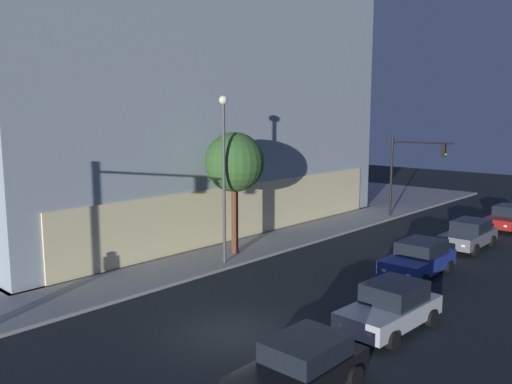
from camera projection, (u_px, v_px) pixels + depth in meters
ground_plane at (233, 333)px, 18.79m from camera, size 120.00×120.00×0.00m
modern_building at (109, 78)px, 41.85m from camera, size 29.84×30.97×21.57m
traffic_light_far_corner at (411, 164)px, 38.62m from camera, size 0.59×4.55×5.96m
street_lamp_sidewalk at (224, 160)px, 26.58m from camera, size 0.44×0.44×8.58m
sidewalk_tree at (235, 163)px, 28.51m from camera, size 3.26×3.26×6.71m
car_black at (301, 365)px, 14.69m from camera, size 4.32×2.19×1.54m
car_silver at (391, 307)px, 19.06m from camera, size 4.49×2.33×1.71m
car_blue at (419, 258)px, 25.46m from camera, size 4.64×2.29×1.69m
car_grey at (469, 234)px, 30.60m from camera, size 4.56×2.14×1.67m
car_red at (509, 217)px, 35.74m from camera, size 4.47×2.28×1.63m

